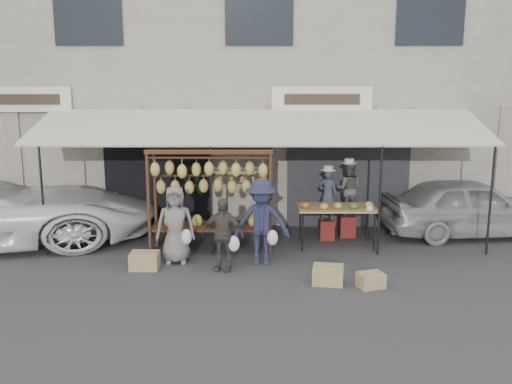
{
  "coord_description": "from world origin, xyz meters",
  "views": [
    {
      "loc": [
        -0.06,
        -10.38,
        3.76
      ],
      "look_at": [
        -0.07,
        1.4,
        1.3
      ],
      "focal_mm": 40.0,
      "sensor_mm": 36.0,
      "label": 1
    }
  ],
  "objects_px": {
    "customer_mid": "(223,235)",
    "customer_right": "(262,222)",
    "vendor_left": "(328,195)",
    "vendor_right": "(348,189)",
    "customer_left": "(175,225)",
    "sedan": "(471,207)",
    "produce_table": "(337,208)",
    "crate_near_a": "(328,275)",
    "banana_rack": "(210,180)",
    "crate_far": "(145,261)",
    "crate_near_b": "(371,280)"
  },
  "relations": [
    {
      "from": "vendor_left",
      "to": "customer_right",
      "type": "relative_size",
      "value": 0.69
    },
    {
      "from": "customer_left",
      "to": "crate_near_b",
      "type": "relative_size",
      "value": 3.53
    },
    {
      "from": "vendor_right",
      "to": "customer_mid",
      "type": "xyz_separation_m",
      "value": [
        -2.78,
        -2.35,
        -0.42
      ]
    },
    {
      "from": "vendor_left",
      "to": "sedan",
      "type": "xyz_separation_m",
      "value": [
        3.4,
        0.32,
        -0.36
      ]
    },
    {
      "from": "crate_near_b",
      "to": "crate_far",
      "type": "distance_m",
      "value": 4.35
    },
    {
      "from": "banana_rack",
      "to": "sedan",
      "type": "bearing_deg",
      "value": 11.82
    },
    {
      "from": "produce_table",
      "to": "sedan",
      "type": "height_order",
      "value": "sedan"
    },
    {
      "from": "banana_rack",
      "to": "vendor_left",
      "type": "xyz_separation_m",
      "value": [
        2.59,
        0.93,
        -0.52
      ]
    },
    {
      "from": "crate_far",
      "to": "sedan",
      "type": "distance_m",
      "value": 7.6
    },
    {
      "from": "vendor_right",
      "to": "crate_near_a",
      "type": "bearing_deg",
      "value": 84.35
    },
    {
      "from": "customer_right",
      "to": "vendor_left",
      "type": "bearing_deg",
      "value": 48.77
    },
    {
      "from": "crate_near_a",
      "to": "crate_far",
      "type": "xyz_separation_m",
      "value": [
        -3.49,
        0.8,
        0.0
      ]
    },
    {
      "from": "customer_right",
      "to": "crate_near_b",
      "type": "distance_m",
      "value": 2.46
    },
    {
      "from": "customer_mid",
      "to": "crate_near_a",
      "type": "bearing_deg",
      "value": -6.58
    },
    {
      "from": "crate_near_a",
      "to": "customer_mid",
      "type": "bearing_deg",
      "value": 159.58
    },
    {
      "from": "customer_right",
      "to": "crate_near_a",
      "type": "height_order",
      "value": "customer_right"
    },
    {
      "from": "customer_left",
      "to": "crate_far",
      "type": "bearing_deg",
      "value": -149.26
    },
    {
      "from": "crate_near_a",
      "to": "crate_far",
      "type": "height_order",
      "value": "same"
    },
    {
      "from": "produce_table",
      "to": "crate_near_a",
      "type": "bearing_deg",
      "value": -101.35
    },
    {
      "from": "produce_table",
      "to": "customer_right",
      "type": "bearing_deg",
      "value": -145.49
    },
    {
      "from": "produce_table",
      "to": "crate_far",
      "type": "xyz_separation_m",
      "value": [
        -3.95,
        -1.47,
        -0.7
      ]
    },
    {
      "from": "customer_mid",
      "to": "customer_right",
      "type": "relative_size",
      "value": 0.83
    },
    {
      "from": "produce_table",
      "to": "vendor_right",
      "type": "relative_size",
      "value": 1.34
    },
    {
      "from": "banana_rack",
      "to": "customer_mid",
      "type": "distance_m",
      "value": 1.49
    },
    {
      "from": "vendor_right",
      "to": "customer_left",
      "type": "xyz_separation_m",
      "value": [
        -3.75,
        -1.89,
        -0.35
      ]
    },
    {
      "from": "customer_left",
      "to": "customer_right",
      "type": "height_order",
      "value": "customer_right"
    },
    {
      "from": "banana_rack",
      "to": "sedan",
      "type": "height_order",
      "value": "banana_rack"
    },
    {
      "from": "customer_mid",
      "to": "crate_far",
      "type": "bearing_deg",
      "value": -168.85
    },
    {
      "from": "customer_left",
      "to": "sedan",
      "type": "bearing_deg",
      "value": 12.72
    },
    {
      "from": "produce_table",
      "to": "customer_left",
      "type": "height_order",
      "value": "customer_left"
    },
    {
      "from": "customer_left",
      "to": "customer_mid",
      "type": "xyz_separation_m",
      "value": [
        0.97,
        -0.46,
        -0.07
      ]
    },
    {
      "from": "banana_rack",
      "to": "vendor_left",
      "type": "relative_size",
      "value": 2.18
    },
    {
      "from": "customer_left",
      "to": "crate_near_b",
      "type": "height_order",
      "value": "customer_left"
    },
    {
      "from": "banana_rack",
      "to": "customer_mid",
      "type": "height_order",
      "value": "banana_rack"
    },
    {
      "from": "banana_rack",
      "to": "customer_left",
      "type": "relative_size",
      "value": 1.65
    },
    {
      "from": "vendor_right",
      "to": "crate_far",
      "type": "relative_size",
      "value": 2.31
    },
    {
      "from": "vendor_left",
      "to": "vendor_right",
      "type": "relative_size",
      "value": 0.94
    },
    {
      "from": "customer_right",
      "to": "banana_rack",
      "type": "bearing_deg",
      "value": 144.57
    },
    {
      "from": "crate_near_b",
      "to": "crate_far",
      "type": "bearing_deg",
      "value": 166.78
    },
    {
      "from": "customer_left",
      "to": "customer_right",
      "type": "relative_size",
      "value": 0.92
    },
    {
      "from": "vendor_right",
      "to": "sedan",
      "type": "distance_m",
      "value": 2.93
    },
    {
      "from": "customer_mid",
      "to": "crate_near_a",
      "type": "distance_m",
      "value": 2.16
    },
    {
      "from": "banana_rack",
      "to": "sedan",
      "type": "relative_size",
      "value": 0.64
    },
    {
      "from": "vendor_left",
      "to": "crate_near_b",
      "type": "bearing_deg",
      "value": 116.06
    },
    {
      "from": "crate_far",
      "to": "customer_right",
      "type": "bearing_deg",
      "value": 8.18
    },
    {
      "from": "vendor_left",
      "to": "crate_near_b",
      "type": "distance_m",
      "value": 3.19
    },
    {
      "from": "vendor_left",
      "to": "customer_right",
      "type": "distance_m",
      "value": 2.29
    },
    {
      "from": "customer_left",
      "to": "produce_table",
      "type": "bearing_deg",
      "value": 13.94
    },
    {
      "from": "vendor_left",
      "to": "customer_left",
      "type": "xyz_separation_m",
      "value": [
        -3.24,
        -1.64,
        -0.27
      ]
    },
    {
      "from": "produce_table",
      "to": "crate_far",
      "type": "relative_size",
      "value": 3.08
    }
  ]
}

